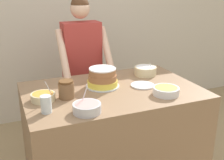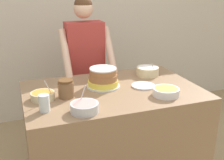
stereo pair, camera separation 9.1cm
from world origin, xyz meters
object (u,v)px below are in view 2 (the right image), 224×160
Objects in this scene: frosting_bowl_yellow at (166,91)px; ceramic_plate at (143,86)px; person_baker at (85,59)px; stoneware_jar at (66,89)px; frosting_bowl_orange at (43,95)px; frosting_bowl_white at (148,71)px; cake at (103,78)px; frosting_bowl_pink at (85,107)px; drinking_glass at (44,103)px.

frosting_bowl_yellow reaches higher than ceramic_plate.
stoneware_jar is at bearing -114.70° from person_baker.
frosting_bowl_white is at bearing 14.34° from frosting_bowl_orange.
frosting_bowl_white is (1.00, 0.26, 0.01)m from frosting_bowl_orange.
frosting_bowl_yellow is 1.49× the size of stoneware_jar.
frosting_bowl_orange is (-0.51, -0.11, -0.04)m from cake.
drinking_glass is at bearing 157.61° from frosting_bowl_pink.
frosting_bowl_orange reaches higher than drinking_glass.
frosting_bowl_orange is at bearing -167.94° from cake.
cake is at bearing 31.69° from drinking_glass.
cake is at bearing 57.62° from frosting_bowl_pink.
frosting_bowl_white is at bearing 24.90° from drinking_glass.
cake is at bearing -163.32° from frosting_bowl_white.
drinking_glass is (-0.53, -0.95, -0.02)m from person_baker.
cake reaches higher than drinking_glass.
frosting_bowl_yellow is at bearing -17.25° from stoneware_jar.
frosting_bowl_pink is 0.67m from frosting_bowl_yellow.
drinking_glass is at bearing -166.01° from ceramic_plate.
frosting_bowl_pink is 0.31m from stoneware_jar.
drinking_glass is 0.87m from ceramic_plate.
cake reaches higher than stoneware_jar.
cake is at bearing 12.06° from frosting_bowl_orange.
frosting_bowl_orange is 0.86× the size of frosting_bowl_white.
frosting_bowl_pink reaches higher than ceramic_plate.
frosting_bowl_white is at bearing -45.18° from person_baker.
person_baker reaches higher than frosting_bowl_white.
stoneware_jar reaches higher than drinking_glass.
frosting_bowl_orange is 0.40m from frosting_bowl_pink.
ceramic_plate is (0.31, -0.74, -0.07)m from person_baker.
cake is 0.53m from frosting_bowl_yellow.
frosting_bowl_yellow is 0.51m from frosting_bowl_white.
cake reaches higher than ceramic_plate.
frosting_bowl_yellow is at bearing -72.41° from ceramic_plate.
drinking_glass reaches higher than frosting_bowl_yellow.
cake is (-0.01, -0.63, -0.00)m from person_baker.
frosting_bowl_orange is 0.87× the size of frosting_bowl_yellow.
frosting_bowl_white is 1.74× the size of drinking_glass.
ceramic_plate is (0.59, 0.31, -0.03)m from frosting_bowl_pink.
frosting_bowl_white is (0.76, 0.57, 0.01)m from frosting_bowl_pink.
frosting_bowl_orange reaches higher than ceramic_plate.
ceramic_plate is at bearing 28.00° from frosting_bowl_pink.
person_baker is 0.68m from frosting_bowl_white.
frosting_bowl_yellow is at bearing -68.47° from person_baker.
cake is 2.37× the size of drinking_glass.
person_baker is at bearing 75.13° from frosting_bowl_pink.
stoneware_jar is (0.17, -0.02, 0.04)m from frosting_bowl_orange.
cake is 0.36m from stoneware_jar.
frosting_bowl_white is at bearing 79.64° from frosting_bowl_yellow.
person_baker is 8.27× the size of frosting_bowl_pink.
frosting_bowl_yellow is (0.91, -0.24, 0.00)m from frosting_bowl_orange.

